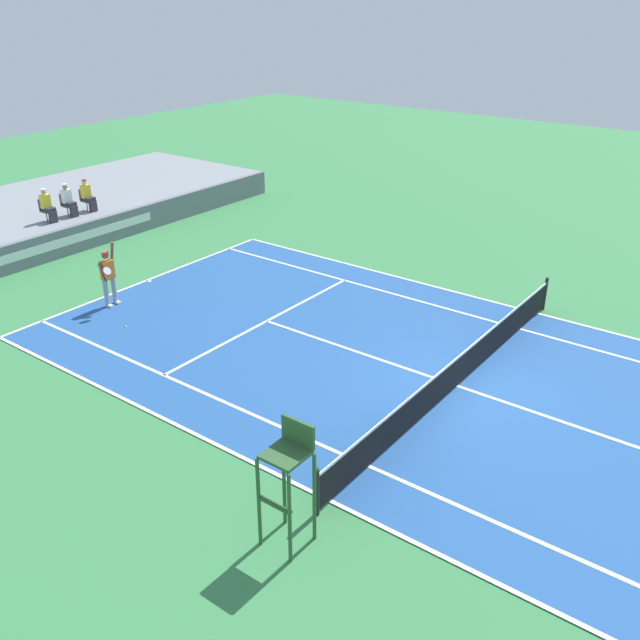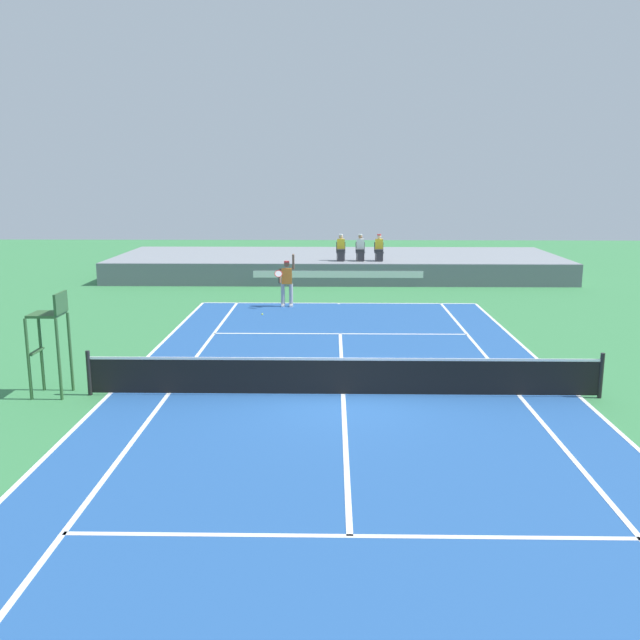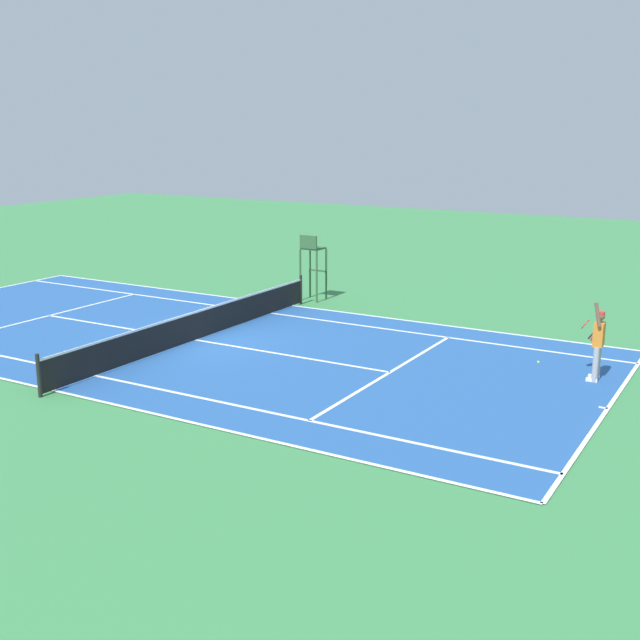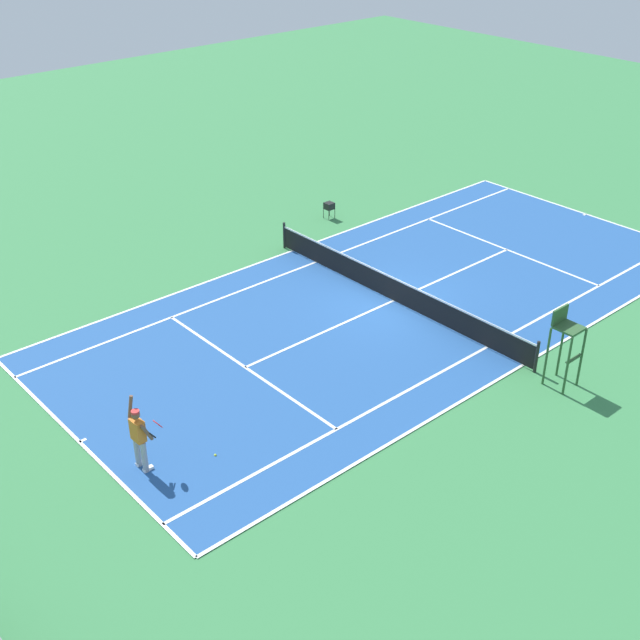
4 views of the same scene
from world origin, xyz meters
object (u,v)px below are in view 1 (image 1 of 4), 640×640
at_px(spectator_seated_0, 47,206).
at_px(tennis_player, 108,276).
at_px(tennis_ball, 126,327).
at_px(spectator_seated_2, 87,196).
at_px(umpire_chair, 289,470).
at_px(spectator_seated_1, 68,201).

height_order(spectator_seated_0, tennis_player, spectator_seated_0).
xyz_separation_m(tennis_player, tennis_ball, (-0.80, -1.66, -0.96)).
xyz_separation_m(spectator_seated_2, tennis_ball, (-4.82, -8.02, -1.63)).
bearing_deg(spectator_seated_2, tennis_player, -122.21).
bearing_deg(tennis_player, umpire_chair, -112.88).
bearing_deg(spectator_seated_2, tennis_ball, -120.98).
height_order(spectator_seated_0, umpire_chair, umpire_chair).
bearing_deg(spectator_seated_2, spectator_seated_1, 180.00).
relative_size(spectator_seated_0, umpire_chair, 0.52).
xyz_separation_m(spectator_seated_1, spectator_seated_2, (0.90, 0.00, 0.00)).
height_order(tennis_player, tennis_ball, tennis_player).
relative_size(spectator_seated_0, spectator_seated_1, 1.00).
bearing_deg(spectator_seated_1, spectator_seated_2, 0.00).
xyz_separation_m(spectator_seated_0, umpire_chair, (-6.90, -17.53, -0.11)).
distance_m(spectator_seated_2, umpire_chair, 19.58).
relative_size(tennis_player, umpire_chair, 0.85).
relative_size(spectator_seated_1, umpire_chair, 0.52).
height_order(spectator_seated_2, tennis_ball, spectator_seated_2).
relative_size(spectator_seated_1, tennis_ball, 18.60).
distance_m(tennis_ball, umpire_chair, 10.39).
distance_m(spectator_seated_1, tennis_ball, 9.08).
height_order(spectator_seated_2, umpire_chair, umpire_chair).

